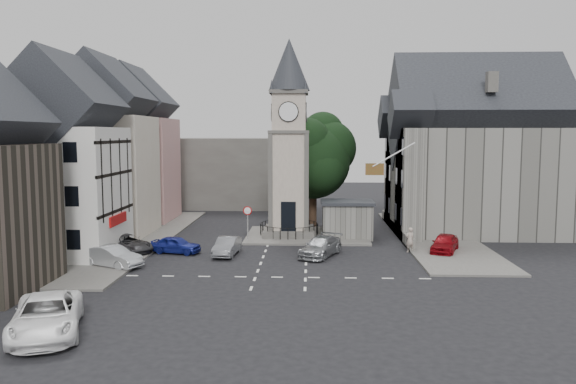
{
  "coord_description": "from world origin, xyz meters",
  "views": [
    {
      "loc": [
        1.79,
        -38.33,
        8.6
      ],
      "look_at": [
        0.03,
        5.0,
        4.04
      ],
      "focal_mm": 35.0,
      "sensor_mm": 36.0,
      "label": 1
    }
  ],
  "objects_px": {
    "clock_tower": "(289,139)",
    "stone_shelter": "(347,219)",
    "car_east_red": "(445,243)",
    "pedestrian": "(410,240)",
    "car_west_blue": "(176,245)"
  },
  "relations": [
    {
      "from": "car_east_red",
      "to": "clock_tower",
      "type": "bearing_deg",
      "value": 174.8
    },
    {
      "from": "car_east_red",
      "to": "stone_shelter",
      "type": "bearing_deg",
      "value": 162.92
    },
    {
      "from": "pedestrian",
      "to": "stone_shelter",
      "type": "bearing_deg",
      "value": -72.03
    },
    {
      "from": "car_west_blue",
      "to": "stone_shelter",
      "type": "bearing_deg",
      "value": -49.74
    },
    {
      "from": "stone_shelter",
      "to": "pedestrian",
      "type": "bearing_deg",
      "value": -52.69
    },
    {
      "from": "car_west_blue",
      "to": "car_east_red",
      "type": "relative_size",
      "value": 0.9
    },
    {
      "from": "car_east_red",
      "to": "pedestrian",
      "type": "distance_m",
      "value": 2.52
    },
    {
      "from": "stone_shelter",
      "to": "car_east_red",
      "type": "bearing_deg",
      "value": -39.44
    },
    {
      "from": "stone_shelter",
      "to": "car_east_red",
      "type": "distance_m",
      "value": 8.72
    },
    {
      "from": "car_west_blue",
      "to": "pedestrian",
      "type": "xyz_separation_m",
      "value": [
        16.87,
        1.01,
        0.3
      ]
    },
    {
      "from": "clock_tower",
      "to": "stone_shelter",
      "type": "distance_m",
      "value": 8.15
    },
    {
      "from": "clock_tower",
      "to": "car_west_blue",
      "type": "bearing_deg",
      "value": -138.4
    },
    {
      "from": "stone_shelter",
      "to": "car_west_blue",
      "type": "bearing_deg",
      "value": -152.84
    },
    {
      "from": "clock_tower",
      "to": "stone_shelter",
      "type": "xyz_separation_m",
      "value": [
        4.8,
        -0.49,
        -6.57
      ]
    },
    {
      "from": "car_west_blue",
      "to": "pedestrian",
      "type": "relative_size",
      "value": 1.98
    }
  ]
}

